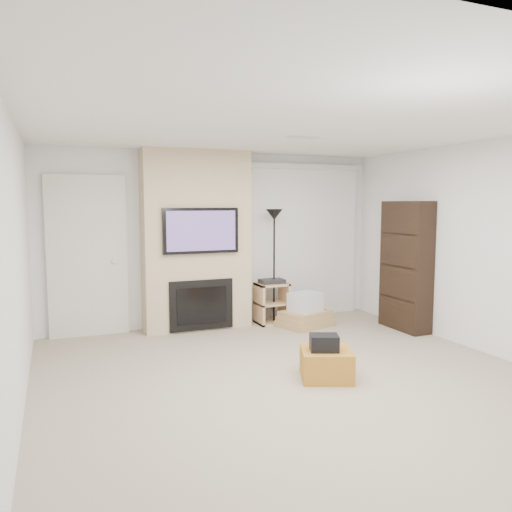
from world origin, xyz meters
name	(u,v)px	position (x,y,z in m)	size (l,w,h in m)	color
floor	(302,384)	(0.00, 0.00, 0.00)	(5.00, 5.50, 0.00)	tan
ceiling	(305,125)	(0.00, 0.00, 2.50)	(5.00, 5.50, 0.00)	white
wall_back	(216,239)	(0.00, 2.75, 1.25)	(5.00, 2.50, 0.00)	white
wall_left	(14,271)	(-2.50, 0.00, 1.25)	(5.50, 2.50, 0.00)	white
wall_right	(497,249)	(2.50, 0.00, 1.25)	(5.50, 2.50, 0.00)	white
hvac_vent	(303,137)	(0.40, 0.80, 2.50)	(0.35, 0.18, 0.01)	silver
ottoman	(326,364)	(0.30, 0.06, 0.15)	(0.50, 0.50, 0.30)	#AF7525
black_bag	(324,343)	(0.26, 0.03, 0.38)	(0.28, 0.22, 0.16)	black
fireplace_wall	(197,242)	(-0.35, 2.54, 1.24)	(1.50, 0.47, 2.50)	#D0B78E
entry_door	(88,257)	(-1.80, 2.71, 1.05)	(1.02, 0.11, 2.14)	silver
vertical_blinds	(303,235)	(1.40, 2.70, 1.27)	(1.98, 0.10, 2.37)	silver
floor_lamp	(274,234)	(0.78, 2.42, 1.33)	(0.25, 0.25, 1.69)	black
av_stand	(272,300)	(0.74, 2.40, 0.35)	(0.45, 0.38, 0.66)	tan
box_stack	(305,313)	(1.12, 2.07, 0.19)	(0.86, 0.75, 0.49)	tan
bookshelf	(406,266)	(2.34, 1.38, 0.90)	(0.30, 0.80, 1.80)	black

